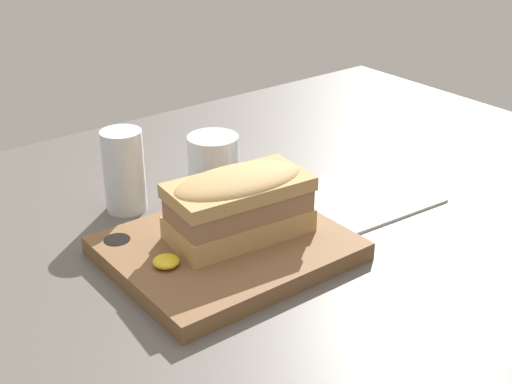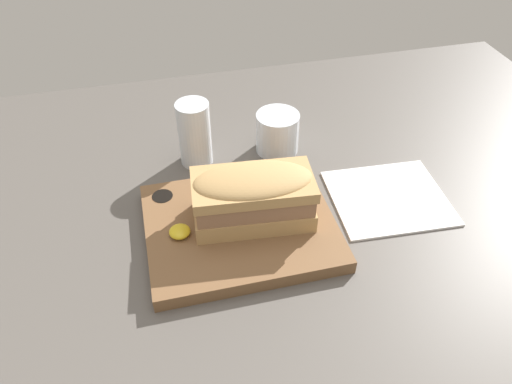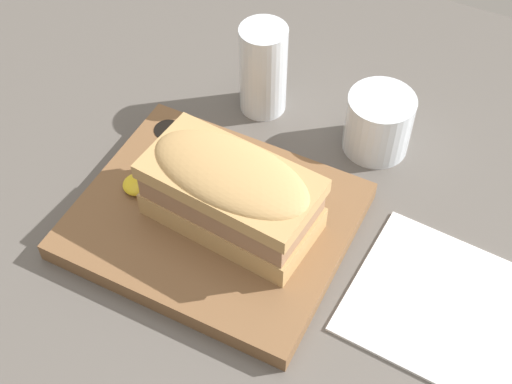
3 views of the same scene
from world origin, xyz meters
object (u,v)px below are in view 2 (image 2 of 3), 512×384
Objects in this scene: serving_board at (239,226)px; wine_glass at (277,135)px; napkin at (389,198)px; sandwich at (252,195)px; water_glass at (195,137)px.

wine_glass is at bearing 59.48° from serving_board.
sandwich is at bearing -176.69° from napkin.
water_glass reaches higher than wine_glass.
sandwich is at bearing 5.63° from serving_board.
serving_board is 1.54× the size of sandwich.
serving_board is 2.39× the size of water_glass.
wine_glass is at bearing 64.16° from sandwich.
water_glass is at bearing 100.69° from serving_board.
sandwich is 1.56× the size of water_glass.
wine_glass is at bearing -0.34° from water_glass.
water_glass is at bearing 106.81° from sandwich.
serving_board is 21.47cm from water_glass.
wine_glass is (9.86, 20.36, -3.95)cm from sandwich.
sandwich is 26.24cm from napkin.
wine_glass is 24.55cm from napkin.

